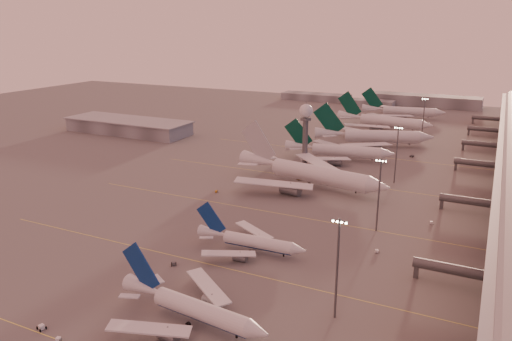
% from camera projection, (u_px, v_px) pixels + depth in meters
% --- Properties ---
extents(ground, '(700.00, 700.00, 0.00)m').
position_uv_depth(ground, '(138.00, 266.00, 141.59)').
color(ground, '#5B5858').
rests_on(ground, ground).
extents(taxiway_markings, '(180.00, 185.25, 0.02)m').
position_uv_depth(taxiway_markings, '(306.00, 217.00, 177.15)').
color(taxiway_markings, '#EBDE53').
rests_on(taxiway_markings, ground).
extents(hangar, '(82.00, 27.00, 8.50)m').
position_uv_depth(hangar, '(128.00, 126.00, 311.42)').
color(hangar, slate).
rests_on(hangar, ground).
extents(radar_tower, '(6.40, 6.40, 31.10)m').
position_uv_depth(radar_tower, '(306.00, 122.00, 236.80)').
color(radar_tower, '#505357').
rests_on(radar_tower, ground).
extents(mast_a, '(3.60, 0.56, 25.00)m').
position_uv_depth(mast_a, '(337.00, 264.00, 113.23)').
color(mast_a, '#505357').
rests_on(mast_a, ground).
extents(mast_b, '(3.60, 0.56, 25.00)m').
position_uv_depth(mast_b, '(379.00, 192.00, 161.84)').
color(mast_b, '#505357').
rests_on(mast_b, ground).
extents(mast_c, '(3.60, 0.56, 25.00)m').
position_uv_depth(mast_c, '(397.00, 152.00, 211.30)').
color(mast_c, '#505357').
rests_on(mast_c, ground).
extents(mast_d, '(3.60, 0.56, 25.00)m').
position_uv_depth(mast_d, '(423.00, 117.00, 289.61)').
color(mast_d, '#505357').
rests_on(mast_d, ground).
extents(distant_horizon, '(165.00, 37.50, 9.00)m').
position_uv_depth(distant_horizon, '(389.00, 100.00, 419.27)').
color(distant_horizon, slate).
rests_on(distant_horizon, ground).
extents(narrowbody_near, '(41.40, 32.91, 16.19)m').
position_uv_depth(narrowbody_near, '(192.00, 310.00, 114.03)').
color(narrowbody_near, silver).
rests_on(narrowbody_near, ground).
extents(narrowbody_mid, '(35.75, 28.52, 13.96)m').
position_uv_depth(narrowbody_mid, '(251.00, 243.00, 149.79)').
color(narrowbody_mid, silver).
rests_on(narrowbody_mid, ground).
extents(widebody_white, '(70.76, 56.19, 25.11)m').
position_uv_depth(widebody_white, '(310.00, 177.00, 209.12)').
color(widebody_white, silver).
rests_on(widebody_white, ground).
extents(greentail_a, '(55.17, 44.24, 20.14)m').
position_uv_depth(greentail_a, '(339.00, 153.00, 249.96)').
color(greentail_a, silver).
rests_on(greentail_a, ground).
extents(greentail_b, '(63.77, 50.66, 24.05)m').
position_uv_depth(greentail_b, '(374.00, 139.00, 277.52)').
color(greentail_b, silver).
rests_on(greentail_b, ground).
extents(greentail_c, '(63.09, 50.71, 22.94)m').
position_uv_depth(greentail_c, '(384.00, 123.00, 321.41)').
color(greentail_c, silver).
rests_on(greentail_c, ground).
extents(greentail_d, '(58.63, 47.00, 21.41)m').
position_uv_depth(greentail_d, '(403.00, 113.00, 359.12)').
color(greentail_d, silver).
rests_on(greentail_d, ground).
extents(gsv_truck_a, '(5.26, 2.95, 2.01)m').
position_uv_depth(gsv_truck_a, '(60.00, 338.00, 107.83)').
color(gsv_truck_a, white).
rests_on(gsv_truck_a, ground).
extents(gsv_tug_near, '(3.25, 4.30, 1.09)m').
position_uv_depth(gsv_tug_near, '(42.00, 327.00, 112.24)').
color(gsv_tug_near, white).
rests_on(gsv_tug_near, ground).
extents(gsv_tug_mid, '(3.58, 3.88, 0.95)m').
position_uv_depth(gsv_tug_mid, '(174.00, 264.00, 141.97)').
color(gsv_tug_mid, '#4F5153').
rests_on(gsv_tug_mid, ground).
extents(gsv_truck_b, '(5.49, 3.85, 2.09)m').
position_uv_depth(gsv_truck_b, '(378.00, 250.00, 149.42)').
color(gsv_truck_b, white).
rests_on(gsv_truck_b, ground).
extents(gsv_truck_c, '(5.01, 2.65, 1.92)m').
position_uv_depth(gsv_truck_c, '(217.00, 190.00, 202.41)').
color(gsv_truck_c, orange).
rests_on(gsv_truck_c, ground).
extents(gsv_catering_b, '(4.64, 3.26, 3.49)m').
position_uv_depth(gsv_catering_b, '(432.00, 219.00, 170.79)').
color(gsv_catering_b, white).
rests_on(gsv_catering_b, ground).
extents(gsv_tug_far, '(4.08, 4.61, 1.13)m').
position_uv_depth(gsv_tug_far, '(299.00, 179.00, 218.68)').
color(gsv_tug_far, orange).
rests_on(gsv_tug_far, ground).
extents(gsv_truck_d, '(4.23, 6.28, 2.39)m').
position_uv_depth(gsv_truck_d, '(256.00, 157.00, 252.19)').
color(gsv_truck_d, white).
rests_on(gsv_truck_d, ground).
extents(gsv_tug_hangar, '(4.28, 3.09, 1.11)m').
position_uv_depth(gsv_tug_hangar, '(412.00, 156.00, 255.93)').
color(gsv_tug_hangar, '#4F5153').
rests_on(gsv_tug_hangar, ground).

